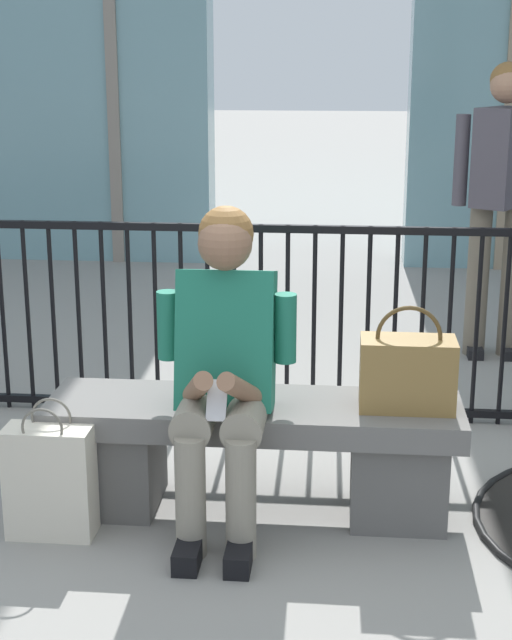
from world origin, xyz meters
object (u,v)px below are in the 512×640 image
object	(u,v)px
handbag_on_bench	(407,372)
seated_person_with_phone	(224,362)
stone_bench	(254,445)
bystander_at_railing	(501,188)
shopping_bag	(50,480)

from	to	relation	value
handbag_on_bench	seated_person_with_phone	bearing A→B (deg)	-170.07
stone_bench	handbag_on_bench	world-z (taller)	handbag_on_bench
handbag_on_bench	bystander_at_railing	xyz separation A→B (m)	(0.64, 2.19, 0.41)
stone_bench	handbag_on_bench	xyz separation A→B (m)	(0.58, -0.01, 0.32)
seated_person_with_phone	stone_bench	bearing A→B (deg)	52.84
handbag_on_bench	shopping_bag	world-z (taller)	handbag_on_bench
stone_bench	bystander_at_railing	xyz separation A→B (m)	(1.22, 2.18, 0.73)
shopping_bag	bystander_at_railing	size ratio (longest dim) A/B	0.31
stone_bench	seated_person_with_phone	xyz separation A→B (m)	(-0.10, -0.13, 0.38)
handbag_on_bench	bystander_at_railing	bearing A→B (deg)	73.63
stone_bench	bystander_at_railing	world-z (taller)	bystander_at_railing
stone_bench	bystander_at_railing	bearing A→B (deg)	60.72
seated_person_with_phone	bystander_at_railing	size ratio (longest dim) A/B	0.71
handbag_on_bench	shopping_bag	distance (m)	1.39
seated_person_with_phone	shopping_bag	world-z (taller)	seated_person_with_phone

